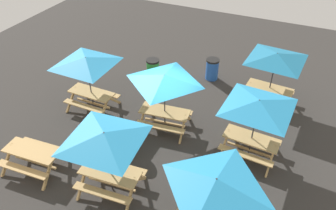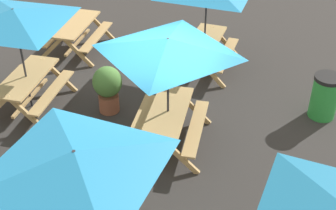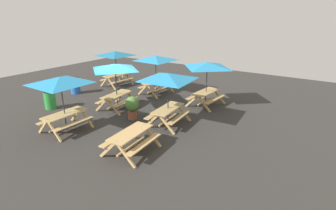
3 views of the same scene
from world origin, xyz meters
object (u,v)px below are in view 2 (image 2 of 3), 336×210
potted_plant_0 (108,87)px  picnic_table_6 (77,170)px  trash_bin_green (325,96)px  picnic_table_5 (76,30)px  picnic_table_0 (168,54)px  picnic_table_2 (15,23)px

potted_plant_0 → picnic_table_6: bearing=20.4°
trash_bin_green → picnic_table_6: bearing=-30.4°
trash_bin_green → potted_plant_0: potted_plant_0 is taller
picnic_table_5 → picnic_table_6: bearing=24.8°
picnic_table_6 → potted_plant_0: picnic_table_6 is taller
picnic_table_0 → picnic_table_6: size_ratio=0.83×
picnic_table_0 → potted_plant_0: size_ratio=2.18×
picnic_table_0 → potted_plant_0: bearing=-118.8°
picnic_table_5 → potted_plant_0: bearing=36.1°
picnic_table_0 → trash_bin_green: size_ratio=2.38×
picnic_table_6 → trash_bin_green: 6.09m
picnic_table_2 → picnic_table_6: bearing=37.7°
picnic_table_6 → picnic_table_5: bearing=-147.4°
picnic_table_2 → picnic_table_5: 3.08m
picnic_table_2 → trash_bin_green: 6.52m
picnic_table_5 → trash_bin_green: bearing=76.3°
picnic_table_0 → picnic_table_5: (-2.98, -3.53, -1.43)m
trash_bin_green → picnic_table_5: bearing=-99.7°
potted_plant_0 → picnic_table_2: bearing=-77.5°
picnic_table_6 → trash_bin_green: bearing=153.4°
picnic_table_0 → picnic_table_6: (3.19, -0.14, 0.00)m
picnic_table_5 → trash_bin_green: trash_bin_green is taller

